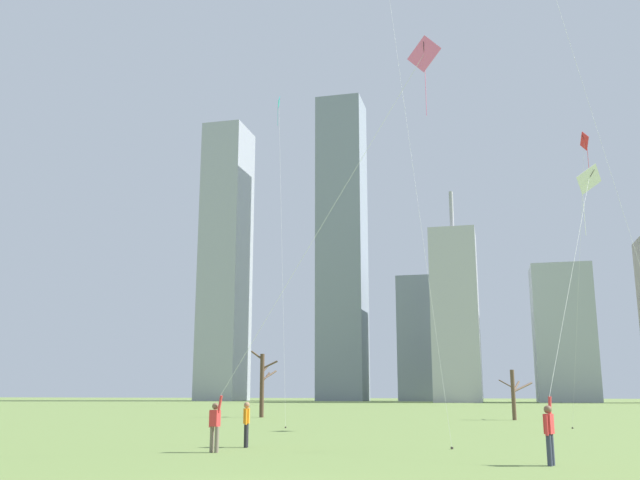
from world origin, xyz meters
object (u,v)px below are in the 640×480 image
(bare_tree_right_of_center, at_px, (514,393))
(kite_flyer_midfield_center_pink, at_px, (255,352))
(kite_flyer_midfield_left_white, at_px, (558,377))
(distant_kite_drifting_left_teal, at_px, (279,130))
(bystander_strolling_midfield, at_px, (246,422))
(distant_kite_high_overhead_red, at_px, (584,163))
(bare_tree_leftmost, at_px, (263,382))

(bare_tree_right_of_center, bearing_deg, kite_flyer_midfield_center_pink, -106.54)
(kite_flyer_midfield_left_white, distance_m, distant_kite_drifting_left_teal, 32.02)
(kite_flyer_midfield_left_white, relative_size, bare_tree_right_of_center, 2.86)
(bystander_strolling_midfield, bearing_deg, bare_tree_right_of_center, 70.18)
(bystander_strolling_midfield, relative_size, bare_tree_right_of_center, 0.46)
(kite_flyer_midfield_center_pink, bearing_deg, kite_flyer_midfield_left_white, -5.16)
(distant_kite_drifting_left_teal, bearing_deg, kite_flyer_midfield_center_pink, -74.55)
(kite_flyer_midfield_center_pink, relative_size, distant_kite_high_overhead_red, 0.87)
(kite_flyer_midfield_left_white, bearing_deg, bystander_strolling_midfield, 163.29)
(kite_flyer_midfield_left_white, height_order, bystander_strolling_midfield, kite_flyer_midfield_left_white)
(kite_flyer_midfield_left_white, bearing_deg, bare_tree_leftmost, 121.54)
(bystander_strolling_midfield, relative_size, distant_kite_high_overhead_red, 0.10)
(distant_kite_high_overhead_red, xyz_separation_m, bare_tree_leftmost, (-23.41, 14.38, -11.71))
(kite_flyer_midfield_center_pink, height_order, bare_tree_leftmost, kite_flyer_midfield_center_pink)
(distant_kite_high_overhead_red, bearing_deg, distant_kite_drifting_left_teal, 167.78)
(bare_tree_leftmost, height_order, bare_tree_right_of_center, bare_tree_leftmost)
(distant_kite_drifting_left_teal, relative_size, bare_tree_right_of_center, 6.39)
(kite_flyer_midfield_center_pink, xyz_separation_m, distant_kite_high_overhead_red, (13.25, 17.01, 11.16))
(bare_tree_right_of_center, bearing_deg, distant_kite_high_overhead_red, -73.20)
(distant_kite_drifting_left_teal, bearing_deg, distant_kite_high_overhead_red, -12.22)
(bystander_strolling_midfield, xyz_separation_m, bare_tree_right_of_center, (10.22, 28.35, 1.00))
(kite_flyer_midfield_left_white, bearing_deg, bare_tree_right_of_center, 90.95)
(kite_flyer_midfield_center_pink, relative_size, bare_tree_right_of_center, 4.00)
(kite_flyer_midfield_center_pink, xyz_separation_m, kite_flyer_midfield_left_white, (9.64, -0.87, -0.87))
(kite_flyer_midfield_center_pink, distance_m, bare_tree_right_of_center, 32.05)
(bystander_strolling_midfield, relative_size, bare_tree_leftmost, 0.31)
(distant_kite_high_overhead_red, relative_size, bare_tree_leftmost, 3.12)
(bare_tree_right_of_center, bearing_deg, bystander_strolling_midfield, -109.82)
(bare_tree_leftmost, relative_size, bare_tree_right_of_center, 1.48)
(kite_flyer_midfield_left_white, xyz_separation_m, distant_kite_high_overhead_red, (3.61, 17.88, 12.03))
(kite_flyer_midfield_left_white, bearing_deg, distant_kite_high_overhead_red, 78.58)
(bystander_strolling_midfield, distance_m, bare_tree_leftmost, 30.47)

